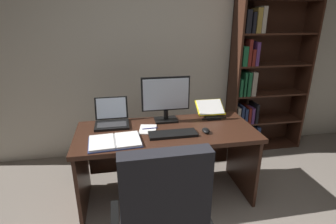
{
  "coord_description": "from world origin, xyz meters",
  "views": [
    {
      "loc": [
        -0.63,
        -0.96,
        1.71
      ],
      "look_at": [
        -0.24,
        1.15,
        0.92
      ],
      "focal_mm": 28.14,
      "sensor_mm": 36.0,
      "label": 1
    }
  ],
  "objects_px": {
    "bookshelf": "(261,69)",
    "notepad": "(148,129)",
    "desk": "(165,145)",
    "open_binder": "(115,141)",
    "laptop": "(112,119)",
    "pen": "(150,128)",
    "monitor": "(166,99)",
    "reading_stand_with_book": "(211,109)",
    "computer_mouse": "(206,131)",
    "keyboard": "(173,134)"
  },
  "relations": [
    {
      "from": "bookshelf",
      "to": "notepad",
      "type": "height_order",
      "value": "bookshelf"
    },
    {
      "from": "desk",
      "to": "open_binder",
      "type": "bearing_deg",
      "value": -151.89
    },
    {
      "from": "laptop",
      "to": "pen",
      "type": "relative_size",
      "value": 2.26
    },
    {
      "from": "monitor",
      "to": "reading_stand_with_book",
      "type": "distance_m",
      "value": 0.5
    },
    {
      "from": "open_binder",
      "to": "pen",
      "type": "height_order",
      "value": "open_binder"
    },
    {
      "from": "laptop",
      "to": "notepad",
      "type": "bearing_deg",
      "value": -31.8
    },
    {
      "from": "bookshelf",
      "to": "computer_mouse",
      "type": "relative_size",
      "value": 21.7
    },
    {
      "from": "bookshelf",
      "to": "laptop",
      "type": "distance_m",
      "value": 1.97
    },
    {
      "from": "computer_mouse",
      "to": "open_binder",
      "type": "xyz_separation_m",
      "value": [
        -0.8,
        -0.05,
        -0.01
      ]
    },
    {
      "from": "open_binder",
      "to": "notepad",
      "type": "relative_size",
      "value": 2.11
    },
    {
      "from": "monitor",
      "to": "computer_mouse",
      "type": "height_order",
      "value": "monitor"
    },
    {
      "from": "desk",
      "to": "monitor",
      "type": "relative_size",
      "value": 3.47
    },
    {
      "from": "keyboard",
      "to": "open_binder",
      "type": "xyz_separation_m",
      "value": [
        -0.5,
        -0.05,
        -0.0
      ]
    },
    {
      "from": "computer_mouse",
      "to": "open_binder",
      "type": "distance_m",
      "value": 0.8
    },
    {
      "from": "bookshelf",
      "to": "notepad",
      "type": "distance_m",
      "value": 1.76
    },
    {
      "from": "laptop",
      "to": "keyboard",
      "type": "xyz_separation_m",
      "value": [
        0.52,
        -0.35,
        -0.04
      ]
    },
    {
      "from": "monitor",
      "to": "computer_mouse",
      "type": "xyz_separation_m",
      "value": [
        0.3,
        -0.35,
        -0.2
      ]
    },
    {
      "from": "desk",
      "to": "pen",
      "type": "distance_m",
      "value": 0.26
    },
    {
      "from": "keyboard",
      "to": "desk",
      "type": "bearing_deg",
      "value": 100.17
    },
    {
      "from": "monitor",
      "to": "pen",
      "type": "xyz_separation_m",
      "value": [
        -0.18,
        -0.19,
        -0.21
      ]
    },
    {
      "from": "reading_stand_with_book",
      "to": "open_binder",
      "type": "height_order",
      "value": "reading_stand_with_book"
    },
    {
      "from": "desk",
      "to": "notepad",
      "type": "relative_size",
      "value": 7.75
    },
    {
      "from": "desk",
      "to": "keyboard",
      "type": "xyz_separation_m",
      "value": [
        0.04,
        -0.2,
        0.21
      ]
    },
    {
      "from": "desk",
      "to": "reading_stand_with_book",
      "type": "bearing_deg",
      "value": 20.92
    },
    {
      "from": "desk",
      "to": "open_binder",
      "type": "xyz_separation_m",
      "value": [
        -0.46,
        -0.25,
        0.21
      ]
    },
    {
      "from": "bookshelf",
      "to": "pen",
      "type": "height_order",
      "value": "bookshelf"
    },
    {
      "from": "reading_stand_with_book",
      "to": "pen",
      "type": "distance_m",
      "value": 0.7
    },
    {
      "from": "bookshelf",
      "to": "open_binder",
      "type": "xyz_separation_m",
      "value": [
        -1.82,
        -1.01,
        -0.34
      ]
    },
    {
      "from": "keyboard",
      "to": "open_binder",
      "type": "relative_size",
      "value": 0.95
    },
    {
      "from": "monitor",
      "to": "keyboard",
      "type": "relative_size",
      "value": 1.12
    },
    {
      "from": "reading_stand_with_book",
      "to": "notepad",
      "type": "height_order",
      "value": "reading_stand_with_book"
    },
    {
      "from": "pen",
      "to": "laptop",
      "type": "bearing_deg",
      "value": 149.73
    },
    {
      "from": "computer_mouse",
      "to": "notepad",
      "type": "relative_size",
      "value": 0.5
    },
    {
      "from": "reading_stand_with_book",
      "to": "notepad",
      "type": "xyz_separation_m",
      "value": [
        -0.68,
        -0.24,
        -0.07
      ]
    },
    {
      "from": "keyboard",
      "to": "reading_stand_with_book",
      "type": "distance_m",
      "value": 0.62
    },
    {
      "from": "keyboard",
      "to": "pen",
      "type": "relative_size",
      "value": 3.0
    },
    {
      "from": "notepad",
      "to": "pen",
      "type": "distance_m",
      "value": 0.02
    },
    {
      "from": "keyboard",
      "to": "laptop",
      "type": "bearing_deg",
      "value": 146.03
    },
    {
      "from": "desk",
      "to": "laptop",
      "type": "xyz_separation_m",
      "value": [
        -0.49,
        0.16,
        0.25
      ]
    },
    {
      "from": "bookshelf",
      "to": "laptop",
      "type": "xyz_separation_m",
      "value": [
        -1.85,
        -0.61,
        -0.3
      ]
    },
    {
      "from": "open_binder",
      "to": "notepad",
      "type": "height_order",
      "value": "open_binder"
    },
    {
      "from": "pen",
      "to": "monitor",
      "type": "bearing_deg",
      "value": 46.72
    },
    {
      "from": "bookshelf",
      "to": "laptop",
      "type": "height_order",
      "value": "bookshelf"
    },
    {
      "from": "keyboard",
      "to": "notepad",
      "type": "relative_size",
      "value": 2.0
    },
    {
      "from": "bookshelf",
      "to": "reading_stand_with_book",
      "type": "xyz_separation_m",
      "value": [
        -0.85,
        -0.57,
        -0.28
      ]
    },
    {
      "from": "computer_mouse",
      "to": "monitor",
      "type": "bearing_deg",
      "value": 130.93
    },
    {
      "from": "desk",
      "to": "keyboard",
      "type": "distance_m",
      "value": 0.29
    },
    {
      "from": "pen",
      "to": "open_binder",
      "type": "bearing_deg",
      "value": -147.1
    },
    {
      "from": "open_binder",
      "to": "desk",
      "type": "bearing_deg",
      "value": 24.17
    },
    {
      "from": "desk",
      "to": "notepad",
      "type": "bearing_deg",
      "value": -165.57
    }
  ]
}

